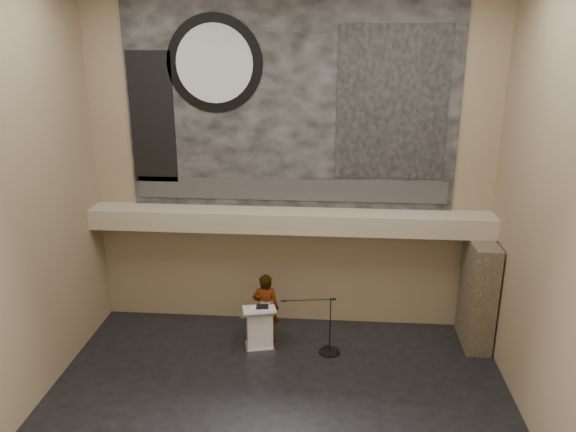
{
  "coord_description": "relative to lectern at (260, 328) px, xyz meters",
  "views": [
    {
      "loc": [
        1.02,
        -9.56,
        7.44
      ],
      "look_at": [
        0.0,
        3.2,
        3.2
      ],
      "focal_mm": 35.0,
      "sensor_mm": 36.0,
      "label": 1
    }
  ],
  "objects": [
    {
      "name": "banner_brick_print",
      "position": [
        -2.76,
        1.48,
        4.85
      ],
      "size": [
        1.1,
        0.02,
        3.2
      ],
      "primitive_type": "cube",
      "color": "black",
      "rests_on": "banner"
    },
    {
      "name": "binder",
      "position": [
        0.07,
        0.02,
        0.56
      ],
      "size": [
        0.32,
        0.26,
        0.04
      ],
      "primitive_type": "cube",
      "rotation": [
        0.0,
        0.0,
        0.1
      ],
      "color": "black",
      "rests_on": "lectern"
    },
    {
      "name": "banner_building_print",
      "position": [
        3.04,
        1.48,
        5.25
      ],
      "size": [
        2.6,
        0.02,
        3.6
      ],
      "primitive_type": "cube",
      "color": "black",
      "rests_on": "banner"
    },
    {
      "name": "papers",
      "position": [
        -0.08,
        -0.07,
        0.55
      ],
      "size": [
        0.27,
        0.34,
        0.0
      ],
      "primitive_type": "cube",
      "rotation": [
        0.0,
        0.0,
        0.12
      ],
      "color": "white",
      "rests_on": "lectern"
    },
    {
      "name": "lectern",
      "position": [
        0.0,
        0.0,
        0.0
      ],
      "size": [
        0.89,
        0.72,
        1.14
      ],
      "rotation": [
        0.0,
        0.0,
        0.23
      ],
      "color": "silver",
      "rests_on": "floor"
    },
    {
      "name": "soffit",
      "position": [
        0.64,
        1.15,
        2.4
      ],
      "size": [
        10.0,
        0.8,
        0.5
      ],
      "primitive_type": "cube",
      "color": "tan",
      "rests_on": "wall_back"
    },
    {
      "name": "banner_clock_face",
      "position": [
        -1.16,
        1.46,
        6.15
      ],
      "size": [
        1.84,
        0.02,
        1.84
      ],
      "primitive_type": "cylinder",
      "rotation": [
        1.57,
        0.0,
        0.0
      ],
      "color": "silver",
      "rests_on": "banner"
    },
    {
      "name": "wall_right",
      "position": [
        5.64,
        -2.45,
        3.7
      ],
      "size": [
        0.02,
        8.0,
        8.5
      ],
      "primitive_type": "cube",
      "color": "#907B5B",
      "rests_on": "floor"
    },
    {
      "name": "wall_back",
      "position": [
        0.64,
        1.55,
        3.7
      ],
      "size": [
        10.0,
        0.02,
        8.5
      ],
      "primitive_type": "cube",
      "color": "#907B5B",
      "rests_on": "floor"
    },
    {
      "name": "sprinkler_right",
      "position": [
        2.54,
        1.1,
        2.12
      ],
      "size": [
        0.04,
        0.04,
        0.06
      ],
      "primitive_type": "cylinder",
      "color": "#B2893D",
      "rests_on": "soffit"
    },
    {
      "name": "banner_clock_rim",
      "position": [
        -1.16,
        1.48,
        6.15
      ],
      "size": [
        2.3,
        0.02,
        2.3
      ],
      "primitive_type": "cylinder",
      "rotation": [
        1.57,
        0.0,
        0.0
      ],
      "color": "black",
      "rests_on": "banner"
    },
    {
      "name": "floor",
      "position": [
        0.64,
        -2.45,
        -0.55
      ],
      "size": [
        10.0,
        10.0,
        0.0
      ],
      "primitive_type": "plane",
      "color": "black",
      "rests_on": "ground"
    },
    {
      "name": "wall_left",
      "position": [
        -4.36,
        -2.45,
        3.7
      ],
      "size": [
        0.02,
        8.0,
        8.5
      ],
      "primitive_type": "cube",
      "color": "#907B5B",
      "rests_on": "floor"
    },
    {
      "name": "banner",
      "position": [
        0.64,
        1.52,
        5.15
      ],
      "size": [
        8.0,
        0.05,
        5.0
      ],
      "primitive_type": "cube",
      "color": "black",
      "rests_on": "wall_back"
    },
    {
      "name": "mic_stand",
      "position": [
        1.67,
        -0.07,
        -0.34
      ],
      "size": [
        1.42,
        0.52,
        1.47
      ],
      "rotation": [
        0.0,
        0.0,
        0.15
      ],
      "color": "black",
      "rests_on": "floor"
    },
    {
      "name": "wall_front",
      "position": [
        0.64,
        -6.45,
        3.7
      ],
      "size": [
        10.0,
        0.02,
        8.5
      ],
      "primitive_type": "cube",
      "color": "#907B5B",
      "rests_on": "floor"
    },
    {
      "name": "sprinkler_left",
      "position": [
        -0.96,
        1.1,
        2.12
      ],
      "size": [
        0.04,
        0.04,
        0.06
      ],
      "primitive_type": "cylinder",
      "color": "#B2893D",
      "rests_on": "soffit"
    },
    {
      "name": "banner_text_strip",
      "position": [
        0.64,
        1.48,
        3.1
      ],
      "size": [
        7.76,
        0.02,
        0.55
      ],
      "primitive_type": "cube",
      "color": "#2E2E2E",
      "rests_on": "banner"
    },
    {
      "name": "speaker_person",
      "position": [
        0.12,
        0.31,
        0.37
      ],
      "size": [
        0.71,
        0.5,
        1.84
      ],
      "primitive_type": "imported",
      "rotation": [
        0.0,
        0.0,
        3.05
      ],
      "color": "white",
      "rests_on": "floor"
    },
    {
      "name": "stone_pier",
      "position": [
        5.29,
        0.7,
        0.8
      ],
      "size": [
        0.6,
        1.4,
        2.7
      ],
      "primitive_type": "cube",
      "color": "#413628",
      "rests_on": "floor"
    }
  ]
}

